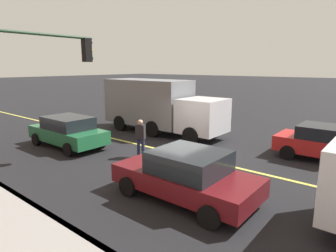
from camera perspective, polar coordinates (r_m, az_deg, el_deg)
ground at (r=12.83m, az=1.68°, el=-5.52°), size 200.00×200.00×0.00m
curb_edge at (r=8.92m, az=-25.39°, el=-14.22°), size 80.00×0.16×0.15m
lane_stripe_center at (r=12.82m, az=1.68°, el=-5.50°), size 80.00×0.16×0.01m
car_red at (r=13.44m, az=29.09°, el=-3.00°), size 3.99×2.01×1.44m
car_maroon at (r=8.43m, az=3.70°, el=-9.62°), size 4.27×2.13×1.46m
car_green at (r=14.56m, az=-19.34°, el=-0.96°), size 4.27×1.94×1.48m
truck_gray at (r=16.59m, az=-1.94°, el=4.19°), size 7.57×2.39×3.06m
pedestrian_with_backpack at (r=12.13m, az=-5.45°, el=-1.91°), size 0.44×0.45×1.65m
traffic_light_mast at (r=10.79m, az=-25.64°, el=9.49°), size 0.28×4.36×5.19m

